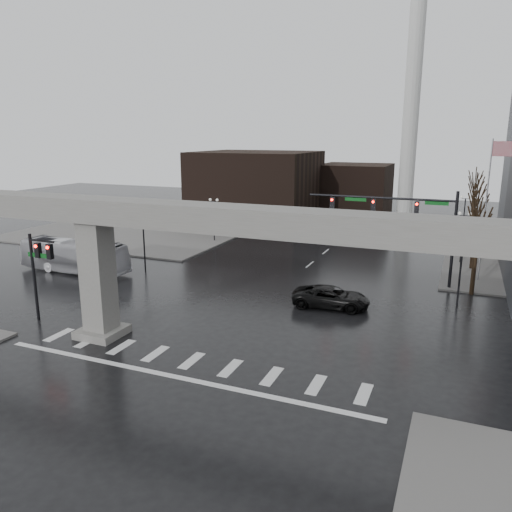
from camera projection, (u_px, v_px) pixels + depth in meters
The scene contains 22 objects.
ground at pixel (200, 354), 28.80m from camera, with size 160.00×160.00×0.00m, color black.
sidewalk_nw at pixel (162, 223), 70.77m from camera, with size 28.00×36.00×0.15m, color #625F5D.
elevated_guideway at pixel (218, 239), 26.69m from camera, with size 48.00×2.60×8.70m.
building_far_left at pixel (256, 188), 70.50m from camera, with size 16.00×14.00×10.00m, color black.
building_far_mid at pixel (355, 191), 75.23m from camera, with size 10.00×10.00×8.00m, color black.
smokestack at pixel (410, 126), 64.64m from camera, with size 3.60×3.60×30.00m.
signal_mast_arm at pixel (406, 216), 40.92m from camera, with size 12.12×0.43×8.00m.
signal_left_pole at pixel (39, 263), 32.85m from camera, with size 2.30×0.30×6.00m.
flagpole_assembly at pixel (491, 194), 41.03m from camera, with size 2.06×0.12×12.00m.
lamp_right_0 at pixel (461, 262), 35.49m from camera, with size 1.22×0.32×5.11m.
lamp_right_1 at pixel (463, 229), 48.04m from camera, with size 1.22×0.32×5.11m.
lamp_right_2 at pixel (465, 209), 60.60m from camera, with size 1.22×0.32×5.11m.
lamp_left_0 at pixel (144, 234), 45.57m from camera, with size 1.22×0.32×5.11m.
lamp_left_1 at pixel (214, 212), 58.12m from camera, with size 1.22×0.32×5.11m.
lamp_left_2 at pixel (259, 199), 70.68m from camera, with size 1.22×0.32×5.11m.
tree_right_0 at pixel (475, 260), 38.87m from camera, with size 1.09×1.58×7.50m.
tree_right_1 at pixel (474, 240), 46.03m from camera, with size 1.09×1.61×7.67m.
tree_right_2 at pixel (474, 225), 53.19m from camera, with size 1.10×1.63×7.85m.
tree_right_3 at pixel (473, 214), 60.35m from camera, with size 1.11×1.66×8.02m.
tree_right_4 at pixel (473, 205), 67.50m from camera, with size 1.12×1.69×8.19m.
pickup_truck at pixel (331, 297), 36.34m from camera, with size 2.57×5.57×1.55m, color black.
city_bus at pixel (74, 256), 45.61m from camera, with size 2.55×10.89×3.03m, color silver.
Camera 1 is at (13.20, -23.35, 12.32)m, focal length 35.00 mm.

